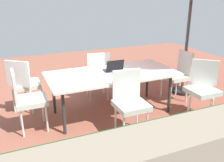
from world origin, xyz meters
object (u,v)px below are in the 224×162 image
at_px(dining_table, 112,75).
at_px(chair_east, 27,98).
at_px(chair_south, 97,73).
at_px(chair_west, 178,73).
at_px(chair_north, 130,100).
at_px(cup, 98,75).
at_px(laptop, 114,68).
at_px(chair_southeast, 24,82).
at_px(chair_northwest, 203,86).

distance_m(dining_table, chair_east, 1.44).
height_order(chair_south, chair_west, same).
relative_size(chair_west, chair_north, 1.00).
distance_m(chair_south, chair_north, 1.43).
distance_m(chair_west, cup, 1.77).
distance_m(chair_east, chair_north, 1.56).
height_order(chair_west, laptop, chair_west).
distance_m(chair_south, chair_southeast, 1.39).
relative_size(chair_southeast, chair_east, 1.00).
bearing_deg(cup, chair_southeast, -38.62).
bearing_deg(chair_south, chair_southeast, 8.64).
relative_size(dining_table, chair_east, 2.25).
bearing_deg(chair_north, chair_south, 94.64).
distance_m(chair_south, laptop, 0.67).
xyz_separation_m(dining_table, chair_west, (-1.42, -0.02, -0.15)).
relative_size(chair_north, cup, 10.01).
bearing_deg(chair_east, chair_northwest, -104.85).
bearing_deg(chair_south, chair_northwest, 142.12).
distance_m(dining_table, chair_northwest, 1.55).
bearing_deg(chair_east, laptop, -86.44).
distance_m(chair_east, laptop, 1.52).
height_order(dining_table, laptop, laptop).
bearing_deg(cup, chair_northwest, 161.74).
xyz_separation_m(chair_southeast, laptop, (-1.46, 0.61, 0.25)).
xyz_separation_m(dining_table, laptop, (-0.06, -0.08, 0.09)).
relative_size(chair_west, chair_northwest, 1.00).
bearing_deg(chair_southeast, laptop, -164.31).
xyz_separation_m(chair_northwest, laptop, (1.30, -0.81, 0.25)).
bearing_deg(chair_west, chair_southeast, -98.99).
xyz_separation_m(chair_north, laptop, (-0.10, -0.82, 0.25)).
bearing_deg(chair_north, cup, 122.27).
height_order(chair_north, cup, chair_north).
distance_m(chair_south, chair_west, 1.59).
distance_m(chair_west, chair_northwest, 0.76).
bearing_deg(chair_west, chair_northwest, -0.76).
xyz_separation_m(chair_south, chair_west, (-1.44, 0.67, 0.00)).
bearing_deg(cup, dining_table, -150.39).
bearing_deg(chair_northwest, chair_south, 177.70).
xyz_separation_m(chair_south, chair_northwest, (-1.37, 1.43, 0.00)).
distance_m(dining_table, laptop, 0.14).
bearing_deg(chair_southeast, chair_east, 125.69).
bearing_deg(chair_southeast, chair_south, -141.39).
relative_size(chair_east, chair_northwest, 1.00).
xyz_separation_m(dining_table, chair_east, (1.43, 0.04, -0.15)).
height_order(chair_northwest, laptop, chair_northwest).
height_order(dining_table, chair_west, chair_west).
bearing_deg(laptop, cup, 35.32).
distance_m(chair_south, cup, 0.96).
height_order(dining_table, chair_south, chair_south).
bearing_deg(chair_west, dining_table, -84.83).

